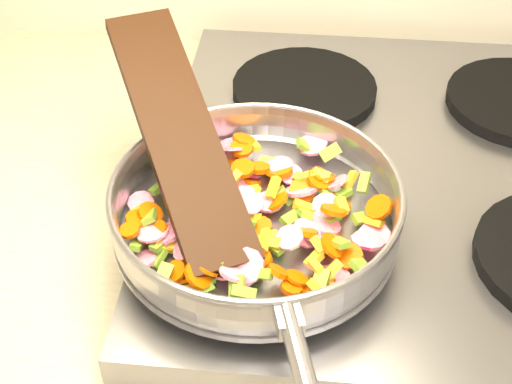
# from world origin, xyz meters

# --- Properties ---
(cooktop) EXTENTS (0.60, 0.60, 0.04)m
(cooktop) POSITION_xyz_m (-0.70, 1.67, 0.92)
(cooktop) COLOR #939399
(cooktop) RESTS_ON counter_top
(grate_fl) EXTENTS (0.19, 0.19, 0.02)m
(grate_fl) POSITION_xyz_m (-0.84, 1.52, 0.95)
(grate_fl) COLOR black
(grate_fl) RESTS_ON cooktop
(grate_bl) EXTENTS (0.19, 0.19, 0.02)m
(grate_bl) POSITION_xyz_m (-0.84, 1.81, 0.95)
(grate_bl) COLOR black
(grate_bl) RESTS_ON cooktop
(saute_pan) EXTENTS (0.33, 0.49, 0.06)m
(saute_pan) POSITION_xyz_m (-0.88, 1.53, 0.99)
(saute_pan) COLOR #9E9EA5
(saute_pan) RESTS_ON grate_fl
(vegetable_heap) EXTENTS (0.28, 0.26, 0.05)m
(vegetable_heap) POSITION_xyz_m (-0.87, 1.53, 0.98)
(vegetable_heap) COLOR #DD5202
(vegetable_heap) RESTS_ON saute_pan
(wooden_spatula) EXTENTS (0.20, 0.30, 0.12)m
(wooden_spatula) POSITION_xyz_m (-0.96, 1.58, 1.04)
(wooden_spatula) COLOR black
(wooden_spatula) RESTS_ON saute_pan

